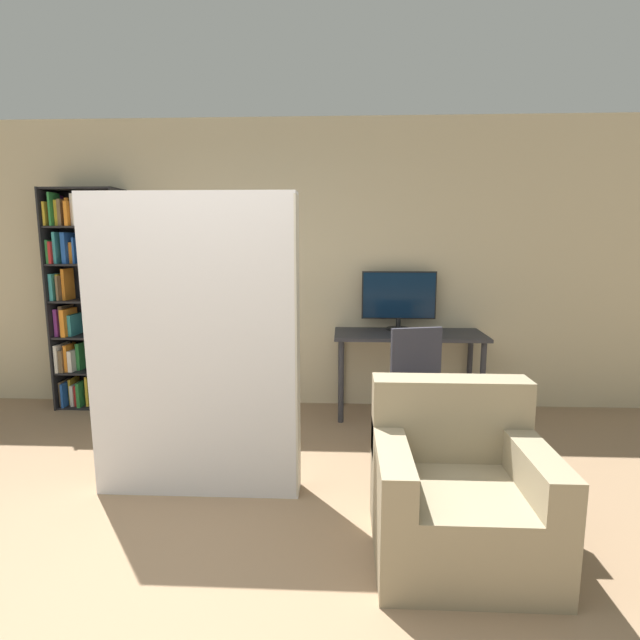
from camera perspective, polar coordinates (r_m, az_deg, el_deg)
The scene contains 8 objects.
ground_plane at distance 2.53m, azimuth -21.96°, elevation -30.77°, with size 16.00×16.00×0.00m, color #937556.
wall_back at distance 4.85m, azimuth -7.97°, elevation 6.16°, with size 8.00×0.06×2.70m.
desk at distance 4.58m, azimuth 10.11°, elevation -2.82°, with size 1.34×0.56×0.77m.
monitor at distance 4.66m, azimuth 9.00°, elevation 2.52°, with size 0.68×0.22×0.54m.
office_chair at distance 3.83m, azimuth 11.59°, elevation -9.49°, with size 0.53×0.53×0.94m.
bookshelf at distance 5.24m, azimuth -25.46°, elevation 2.29°, with size 0.68×0.34×2.06m.
mattress_near at distance 3.17m, azimuth -14.05°, elevation -3.13°, with size 1.28×0.22×1.88m.
armchair at distance 2.80m, azimuth 15.39°, elevation -18.30°, with size 0.85×0.80×0.85m.
Camera 1 is at (0.90, -1.74, 1.60)m, focal length 28.00 mm.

